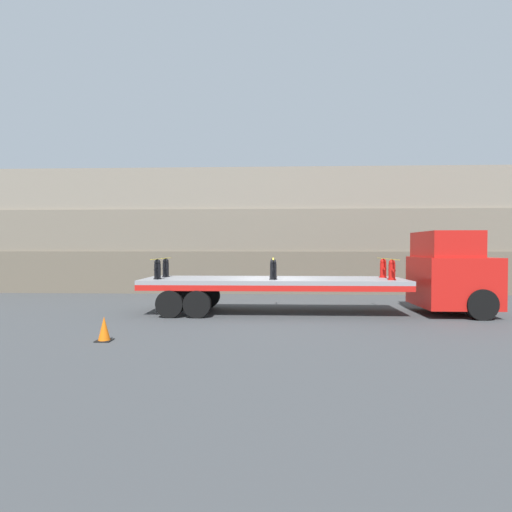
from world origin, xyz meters
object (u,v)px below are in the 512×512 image
at_px(fire_hydrant_black_far_0, 166,268).
at_px(traffic_cone, 104,329).
at_px(truck_cab, 453,273).
at_px(flatbed_trailer, 255,285).
at_px(fire_hydrant_red_near_2, 392,270).
at_px(fire_hydrant_red_far_2, 383,268).
at_px(fire_hydrant_black_near_0, 157,270).
at_px(fire_hydrant_black_near_1, 273,270).
at_px(fire_hydrant_black_far_1, 273,268).

bearing_deg(fire_hydrant_black_far_0, traffic_cone, -92.32).
distance_m(truck_cab, flatbed_trailer, 7.31).
height_order(fire_hydrant_red_near_2, traffic_cone, fire_hydrant_red_near_2).
bearing_deg(flatbed_trailer, truck_cab, 0.00).
relative_size(truck_cab, fire_hydrant_red_far_2, 4.18).
height_order(flatbed_trailer, fire_hydrant_black_near_0, fire_hydrant_black_near_0).
xyz_separation_m(fire_hydrant_red_near_2, traffic_cone, (-8.66, -4.14, -1.33)).
xyz_separation_m(fire_hydrant_black_far_0, fire_hydrant_red_near_2, (8.45, -1.13, 0.00)).
bearing_deg(traffic_cone, fire_hydrant_black_far_0, 87.68).
relative_size(truck_cab, fire_hydrant_red_near_2, 4.18).
height_order(fire_hydrant_black_far_0, fire_hydrant_red_near_2, same).
relative_size(truck_cab, traffic_cone, 4.70).
height_order(fire_hydrant_black_near_1, fire_hydrant_red_far_2, same).
bearing_deg(fire_hydrant_red_near_2, traffic_cone, -154.43).
distance_m(truck_cab, fire_hydrant_black_near_1, 6.66).
bearing_deg(flatbed_trailer, fire_hydrant_black_far_0, 171.00).
bearing_deg(fire_hydrant_red_far_2, traffic_cone, -148.68).
relative_size(fire_hydrant_black_near_0, traffic_cone, 1.13).
relative_size(flatbed_trailer, fire_hydrant_red_near_2, 13.28).
relative_size(truck_cab, fire_hydrant_black_far_0, 4.18).
distance_m(fire_hydrant_black_near_1, traffic_cone, 6.22).
bearing_deg(fire_hydrant_black_far_1, fire_hydrant_black_near_1, -90.00).
relative_size(fire_hydrant_red_far_2, traffic_cone, 1.13).
xyz_separation_m(fire_hydrant_black_near_1, fire_hydrant_red_near_2, (4.22, 0.00, 0.00)).
bearing_deg(fire_hydrant_black_far_1, fire_hydrant_black_far_0, 180.00).
distance_m(fire_hydrant_black_near_0, fire_hydrant_black_far_1, 4.37).
relative_size(truck_cab, flatbed_trailer, 0.31).
height_order(truck_cab, fire_hydrant_red_far_2, truck_cab).
height_order(flatbed_trailer, fire_hydrant_black_far_0, fire_hydrant_black_far_0).
height_order(truck_cab, fire_hydrant_red_near_2, truck_cab).
bearing_deg(fire_hydrant_black_far_1, traffic_cone, -130.10).
bearing_deg(fire_hydrant_black_near_0, truck_cab, 2.97).
distance_m(flatbed_trailer, traffic_cone, 6.08).
distance_m(fire_hydrant_black_far_0, fire_hydrant_red_far_2, 8.45).
distance_m(fire_hydrant_black_near_0, fire_hydrant_black_near_1, 4.22).
relative_size(truck_cab, fire_hydrant_black_near_0, 4.18).
height_order(flatbed_trailer, fire_hydrant_black_near_1, fire_hydrant_black_near_1).
relative_size(fire_hydrant_black_near_1, fire_hydrant_red_near_2, 1.00).
distance_m(flatbed_trailer, fire_hydrant_red_far_2, 4.96).
relative_size(flatbed_trailer, fire_hydrant_black_far_1, 13.28).
height_order(fire_hydrant_black_near_0, fire_hydrant_red_near_2, same).
height_order(fire_hydrant_red_far_2, traffic_cone, fire_hydrant_red_far_2).
bearing_deg(flatbed_trailer, fire_hydrant_red_far_2, 6.57).
xyz_separation_m(fire_hydrant_black_far_0, fire_hydrant_black_near_1, (4.22, -1.13, 0.00)).
distance_m(truck_cab, traffic_cone, 12.09).
distance_m(fire_hydrant_red_near_2, fire_hydrant_red_far_2, 1.13).
height_order(fire_hydrant_black_far_0, fire_hydrant_red_far_2, same).
bearing_deg(fire_hydrant_black_near_0, traffic_cone, -92.95).
bearing_deg(traffic_cone, fire_hydrant_black_near_1, 43.04).
bearing_deg(fire_hydrant_black_near_1, fire_hydrant_red_far_2, 14.93).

